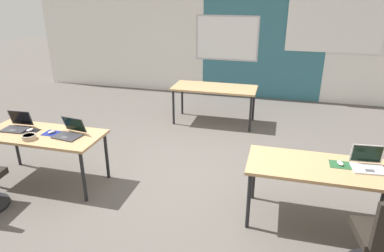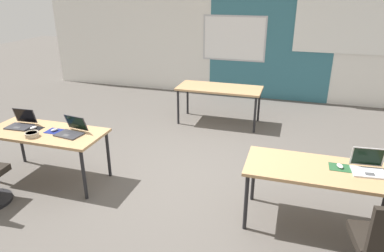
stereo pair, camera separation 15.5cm
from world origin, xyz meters
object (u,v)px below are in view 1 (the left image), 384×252
Objects in this scene: desk_near_right at (322,171)px; mouse_near_left_end at (30,130)px; mouse_near_left_inner at (52,132)px; snack_bowl at (29,137)px; desk_far_center at (214,90)px; laptop_near_right_end at (368,164)px; laptop_near_left_inner at (70,132)px; chair_near_right_end at (383,244)px; mouse_near_right_end at (340,163)px; desk_near_left at (43,138)px; laptop_near_left_end at (17,125)px.

mouse_near_left_end is (-3.70, 0.02, 0.08)m from desk_near_right.
snack_bowl is at bearing -124.54° from mouse_near_left_inner.
desk_far_center is at bearing 122.01° from desk_near_right.
snack_bowl is (0.16, -0.22, 0.01)m from mouse_near_left_end.
laptop_near_left_inner is at bearing 175.99° from laptop_near_right_end.
desk_far_center is (-1.75, 2.80, 0.00)m from desk_near_right.
desk_near_right is at bearing -63.28° from chair_near_right_end.
chair_near_right_end is (0.32, -0.80, -0.36)m from mouse_near_right_end.
mouse_near_left_end is 0.60m from laptop_near_left_inner.
desk_far_center is 3.40m from mouse_near_left_end.
mouse_near_left_end is 0.29× the size of laptop_near_left_inner.
laptop_near_right_end is at bearing -50.96° from desk_far_center.
chair_near_right_end is (4.00, -0.72, -0.28)m from desk_near_left.
laptop_near_left_end is 0.98× the size of laptop_near_right_end.
mouse_near_left_end reaches higher than desk_near_left.
mouse_near_right_end is (4.11, 0.02, -0.03)m from laptop_near_left_end.
snack_bowl is (-0.43, -0.23, -0.01)m from laptop_near_left_inner.
laptop_near_left_end reaches higher than mouse_near_right_end.
laptop_near_left_inner is at bearing -4.83° from laptop_near_left_end.
mouse_near_left_inner is (0.12, 0.03, 0.08)m from desk_near_left.
desk_near_left is at bearing -167.45° from laptop_near_left_inner.
mouse_near_left_inner is at bearing 55.46° from snack_bowl.
mouse_near_right_end is (3.88, 0.06, 0.00)m from mouse_near_left_end.
laptop_near_right_end reaches higher than desk_near_right.
desk_near_left is 4.55× the size of laptop_near_right_end.
laptop_near_left_end reaches higher than laptop_near_left_inner.
chair_near_right_end reaches higher than mouse_near_left_inner.
desk_near_right is 3.38m from mouse_near_left_inner.
laptop_near_right_end reaches higher than desk_near_left.
mouse_near_right_end is at bearing 23.39° from desk_near_right.
laptop_near_right_end is at bearing 8.99° from laptop_near_left_inner.
laptop_near_right_end is 0.89m from chair_near_right_end.
desk_far_center is 3.50m from laptop_near_right_end.
laptop_near_right_end is at bearing 0.87° from mouse_near_left_end.
mouse_near_right_end is at bearing 0.88° from mouse_near_left_end.
desk_near_left is 14.69× the size of mouse_near_left_end.
snack_bowl is (0.39, -0.26, -0.01)m from laptop_near_left_end.
laptop_near_right_end is 3.56m from laptop_near_left_inner.
chair_near_right_end is at bearing -12.90° from laptop_near_left_end.
mouse_near_left_inner is (0.32, 0.01, 0.00)m from mouse_near_left_end.
laptop_near_left_inner is at bearing -20.00° from chair_near_right_end.
laptop_near_left_inner reaches higher than mouse_near_right_end.
laptop_near_left_inner is (-3.56, -0.05, -0.00)m from laptop_near_right_end.
chair_near_right_end reaches higher than snack_bowl.
chair_near_right_end is at bearing -57.37° from desk_far_center.
desk_far_center is at bearing 48.62° from laptop_near_left_end.
mouse_near_left_inner is (0.55, -0.02, -0.03)m from laptop_near_left_end.
mouse_near_left_inner is (-3.38, 0.03, 0.08)m from desk_near_right.
desk_near_left is 0.23m from snack_bowl.
desk_near_right is 3.54m from snack_bowl.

